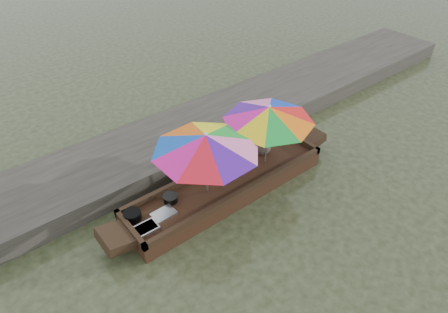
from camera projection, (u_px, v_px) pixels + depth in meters
water at (227, 193)px, 9.19m from camera, size 80.00×80.00×0.00m
dock at (174, 141)px, 10.40m from camera, size 22.00×2.20×0.50m
boat_hull at (227, 187)px, 9.08m from camera, size 4.91×1.20×0.35m
cooking_pot at (132, 216)px, 8.01m from camera, size 0.35×0.35×0.19m
tray_crayfish at (146, 229)px, 7.79m from camera, size 0.48×0.34×0.09m
tray_scallop at (164, 214)px, 8.13m from camera, size 0.49×0.34×0.06m
charcoal_grill at (171, 199)px, 8.43m from camera, size 0.30×0.30×0.14m
supply_bag at (221, 164)px, 9.27m from camera, size 0.32×0.28×0.26m
vendor at (265, 136)px, 9.54m from camera, size 0.51×0.36×0.98m
umbrella_bow at (207, 164)px, 8.24m from camera, size 2.89×2.89×1.55m
umbrella_stern at (267, 135)px, 9.09m from camera, size 2.17×2.17×1.55m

